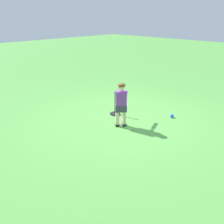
{
  "coord_description": "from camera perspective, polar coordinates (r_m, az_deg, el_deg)",
  "views": [
    {
      "loc": [
        -3.85,
        4.34,
        2.55
      ],
      "look_at": [
        -0.19,
        0.65,
        0.45
      ],
      "focal_mm": 39.24,
      "sensor_mm": 36.0,
      "label": 1
    }
  ],
  "objects": [
    {
      "name": "play_ball_behind_batter",
      "position": [
        6.63,
        13.76,
        -0.86
      ],
      "size": [
        0.1,
        0.1,
        0.1
      ],
      "primitive_type": "sphere",
      "color": "blue",
      "rests_on": "ground"
    },
    {
      "name": "ground_plane",
      "position": [
        6.34,
        2.87,
        -1.75
      ],
      "size": [
        40.0,
        40.0,
        0.0
      ],
      "primitive_type": "plane",
      "color": "#519942"
    },
    {
      "name": "child_batter",
      "position": [
        5.77,
        2.13,
        2.75
      ],
      "size": [
        0.53,
        0.7,
        1.08
      ],
      "color": "#232328",
      "rests_on": "ground"
    },
    {
      "name": "batting_tee",
      "position": [
        6.62,
        0.72,
        0.31
      ],
      "size": [
        0.28,
        0.28,
        0.62
      ],
      "color": "black",
      "rests_on": "ground"
    }
  ]
}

